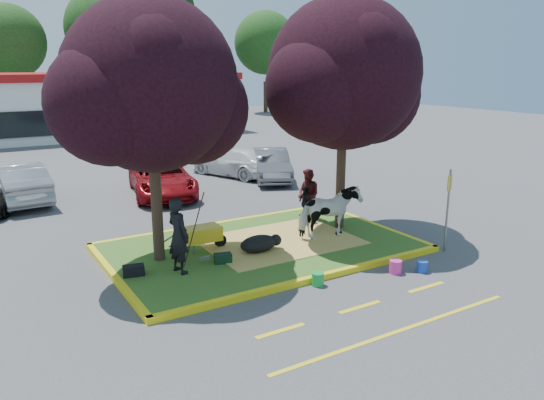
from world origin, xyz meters
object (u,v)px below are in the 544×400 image
car_silver (19,183)px  bucket_green (318,279)px  cow (329,213)px  bucket_blue (422,267)px  handler (178,235)px  bucket_pink (395,267)px  calf (259,244)px  wheelbarrow (203,234)px  sign_post (448,202)px

car_silver → bucket_green: bearing=108.8°
cow → car_silver: size_ratio=0.40×
bucket_blue → handler: bearing=152.2°
cow → handler: 4.66m
bucket_pink → car_silver: car_silver is taller
bucket_pink → bucket_blue: (0.63, -0.29, -0.02)m
calf → car_silver: (-4.72, 9.71, 0.37)m
wheelbarrow → car_silver: (-3.52, 8.80, 0.14)m
wheelbarrow → sign_post: sign_post is taller
sign_post → bucket_pink: (-2.31, -0.49, -1.24)m
calf → bucket_green: bearing=-106.7°
handler → car_silver: size_ratio=0.41×
handler → bucket_pink: size_ratio=5.56×
sign_post → bucket_green: sign_post is taller
wheelbarrow → bucket_green: size_ratio=5.54×
wheelbarrow → handler: bearing=-133.5°
cow → wheelbarrow: 3.66m
calf → car_silver: 10.80m
cow → bucket_green: bearing=143.5°
bucket_green → car_silver: size_ratio=0.07×
bucket_pink → car_silver: size_ratio=0.07×
wheelbarrow → sign_post: 6.70m
cow → sign_post: bearing=-128.4°
cow → wheelbarrow: size_ratio=1.03×
calf → bucket_green: calf is taller
handler → bucket_green: (2.58, -2.10, -0.92)m
cow → calf: 2.38m
calf → bucket_green: (0.25, -2.34, -0.22)m
sign_post → bucket_pink: bearing=169.1°
cow → handler: (-4.65, -0.21, 0.17)m
sign_post → bucket_green: bearing=158.4°
handler → car_silver: bearing=0.0°
cow → calf: bearing=94.7°
wheelbarrow → bucket_pink: wheelbarrow is taller
bucket_pink → car_silver: (-7.06, 12.44, 0.58)m
handler → bucket_pink: 5.37m
cow → calf: size_ratio=1.70×
bucket_green → sign_post: bearing=1.3°
handler → wheelbarrow: handler is taller
bucket_green → bucket_pink: (2.09, -0.39, 0.01)m
handler → bucket_green: size_ratio=5.90×
bucket_pink → wheelbarrow: bearing=134.2°
calf → wheelbarrow: wheelbarrow is taller
calf → sign_post: bearing=-48.6°
sign_post → bucket_blue: bearing=-178.0°
cow → car_silver: (-7.04, 9.73, -0.16)m
sign_post → wheelbarrow: bearing=128.8°
wheelbarrow → bucket_blue: (4.17, -3.93, -0.46)m
wheelbarrow → bucket_pink: bearing=-45.0°
calf → bucket_green: 2.36m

